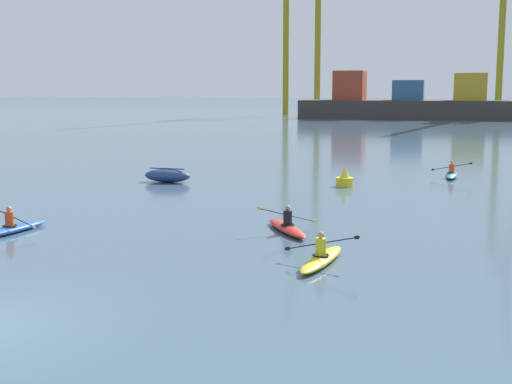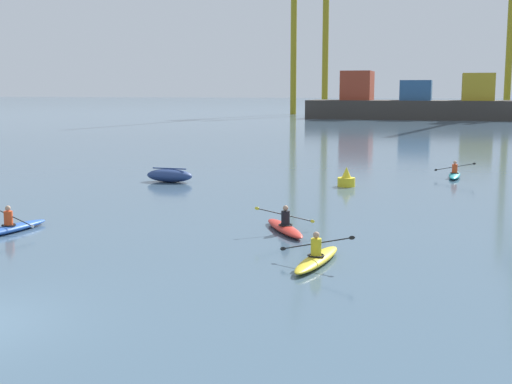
# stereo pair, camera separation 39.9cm
# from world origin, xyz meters

# --- Properties ---
(container_barge) EXTENTS (36.01, 10.28, 8.07)m
(container_barge) POSITION_xyz_m (4.06, 108.38, 2.63)
(container_barge) COLOR #38332D
(container_barge) RESTS_ON ground
(gantry_crane_west) EXTENTS (7.57, 18.07, 39.74)m
(gantry_crane_west) POSITION_xyz_m (-17.40, 123.73, 18.94)
(gantry_crane_west) COLOR olive
(gantry_crane_west) RESTS_ON ground
(capsized_dinghy) EXTENTS (2.64, 1.20, 0.76)m
(capsized_dinghy) POSITION_xyz_m (-4.50, 22.43, 0.35)
(capsized_dinghy) COLOR navy
(capsized_dinghy) RESTS_ON ground
(channel_buoy) EXTENTS (0.90, 0.90, 1.00)m
(channel_buoy) POSITION_xyz_m (4.90, 23.31, 0.36)
(channel_buoy) COLOR yellow
(channel_buoy) RESTS_ON ground
(kayak_teal) EXTENTS (2.25, 3.42, 0.95)m
(kayak_teal) POSITION_xyz_m (10.27, 28.58, 0.17)
(kayak_teal) COLOR teal
(kayak_teal) RESTS_ON ground
(kayak_blue) EXTENTS (2.20, 3.45, 0.99)m
(kayak_blue) POSITION_xyz_m (-4.67, 8.69, 0.17)
(kayak_blue) COLOR #2856B2
(kayak_blue) RESTS_ON ground
(kayak_red) EXTENTS (2.29, 3.21, 0.97)m
(kayak_red) POSITION_xyz_m (4.50, 11.33, 0.17)
(kayak_red) COLOR red
(kayak_red) RESTS_ON ground
(kayak_yellow) EXTENTS (2.23, 3.45, 0.95)m
(kayak_yellow) POSITION_xyz_m (6.42, 7.22, 0.17)
(kayak_yellow) COLOR yellow
(kayak_yellow) RESTS_ON ground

